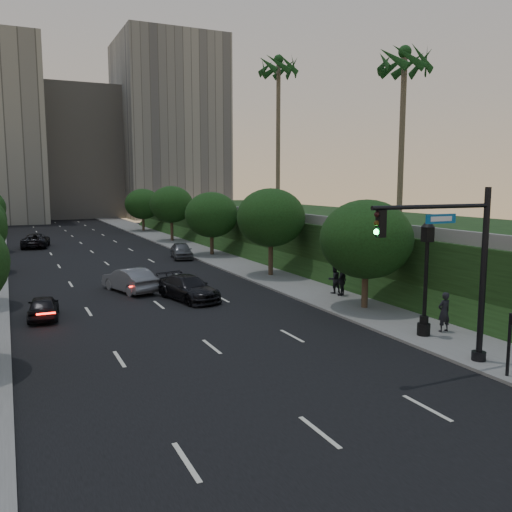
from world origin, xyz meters
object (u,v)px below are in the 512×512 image
sedan_far_right (181,251)px  pedestrian_a (444,312)px  pedestrian_b (334,279)px  sedan_mid_left (129,280)px  sedan_far_left (36,240)px  street_lamp (426,282)px  pedestrian_c (342,282)px  sedan_near_left (43,307)px  sedan_near_right (188,288)px  traffic_signal_mast (462,275)px

sedan_far_right → pedestrian_a: pedestrian_a is taller
sedan_far_right → pedestrian_b: bearing=-69.3°
sedan_mid_left → sedan_far_left: bearing=-97.9°
street_lamp → pedestrian_c: size_ratio=3.16×
sedan_near_left → street_lamp: bearing=150.7°
sedan_mid_left → pedestrian_c: (11.66, -7.44, 0.24)m
sedan_far_right → sedan_near_right: bearing=-95.8°
sedan_far_right → pedestrian_b: (3.90, -20.28, 0.29)m
traffic_signal_mast → sedan_near_left: 20.82m
pedestrian_a → pedestrian_b: bearing=-91.9°
pedestrian_b → pedestrian_c: pedestrian_b is taller
sedan_far_right → sedan_near_left: bearing=-115.4°
traffic_signal_mast → sedan_near_left: (-14.17, 14.95, -3.04)m
street_lamp → pedestrian_a: 2.00m
sedan_near_left → sedan_far_left: size_ratio=0.66×
traffic_signal_mast → pedestrian_c: traffic_signal_mast is taller
sedan_far_right → sedan_mid_left: bearing=-109.6°
pedestrian_a → street_lamp: bearing=3.0°
sedan_mid_left → sedan_far_left: (-4.32, 28.88, -0.01)m
traffic_signal_mast → sedan_far_right: 34.00m
traffic_signal_mast → pedestrian_c: (3.11, 12.73, -2.63)m
sedan_near_right → pedestrian_b: bearing=-29.1°
pedestrian_c → sedan_near_right: bearing=-53.2°
sedan_mid_left → pedestrian_c: pedestrian_c is taller
traffic_signal_mast → sedan_far_left: size_ratio=1.23×
traffic_signal_mast → sedan_near_right: size_ratio=1.36×
street_lamp → sedan_near_left: bearing=144.5°
pedestrian_a → sedan_near_right: bearing=-55.6°
sedan_near_right → sedan_far_right: bearing=61.3°
traffic_signal_mast → sedan_far_right: traffic_signal_mast is taller
traffic_signal_mast → pedestrian_b: (3.09, 13.58, -2.62)m
sedan_far_left → pedestrian_c: (15.98, -36.32, 0.25)m
sedan_far_left → sedan_mid_left: bearing=107.4°
pedestrian_c → sedan_mid_left: bearing=-64.7°
street_lamp → sedan_far_left: 47.63m
traffic_signal_mast → pedestrian_b: traffic_signal_mast is taller
traffic_signal_mast → pedestrian_a: size_ratio=3.68×
traffic_signal_mast → street_lamp: (1.59, 3.70, -1.04)m
street_lamp → pedestrian_c: (1.52, 9.02, -1.60)m
sedan_far_left → pedestrian_b: pedestrian_b is taller
sedan_far_left → pedestrian_c: pedestrian_c is taller
sedan_near_right → pedestrian_b: 9.24m
pedestrian_a → pedestrian_c: bearing=-92.1°
sedan_mid_left → sedan_far_right: (7.74, 13.70, -0.04)m
sedan_near_right → pedestrian_a: (8.65, -12.35, 0.36)m
traffic_signal_mast → sedan_far_right: size_ratio=1.57×
traffic_signal_mast → sedan_near_right: (-5.78, 16.14, -2.93)m
traffic_signal_mast → sedan_mid_left: (-8.55, 20.17, -2.87)m
sedan_far_right → pedestrian_b: size_ratio=2.49×
sedan_near_left → pedestrian_a: 20.37m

